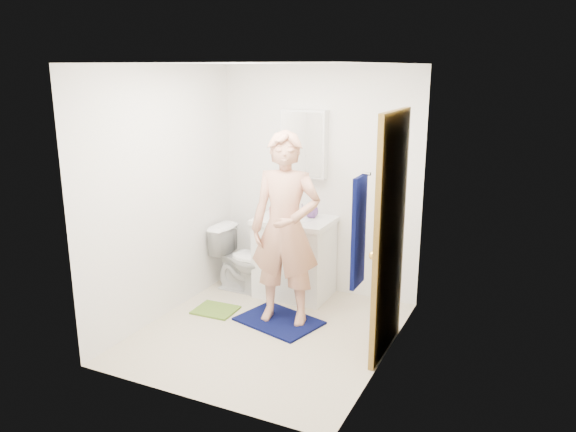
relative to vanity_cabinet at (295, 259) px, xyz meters
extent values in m
cube|color=beige|center=(0.15, -0.91, -0.41)|extent=(2.20, 2.40, 0.02)
cube|color=white|center=(0.15, -0.91, 2.01)|extent=(2.20, 2.40, 0.02)
cube|color=white|center=(0.15, 0.30, 0.80)|extent=(2.20, 0.02, 2.40)
cube|color=white|center=(0.15, -2.12, 0.80)|extent=(2.20, 0.02, 2.40)
cube|color=white|center=(-0.96, -0.91, 0.80)|extent=(0.02, 2.40, 2.40)
cube|color=white|center=(1.26, -0.91, 0.80)|extent=(0.02, 2.40, 2.40)
cube|color=white|center=(0.00, 0.00, 0.00)|extent=(0.75, 0.55, 0.80)
cube|color=white|center=(0.00, 0.00, 0.43)|extent=(0.79, 0.59, 0.05)
cylinder|color=white|center=(0.00, 0.00, 0.44)|extent=(0.40, 0.40, 0.03)
cylinder|color=silver|center=(0.00, 0.18, 0.51)|extent=(0.03, 0.03, 0.12)
cube|color=white|center=(0.00, 0.22, 1.20)|extent=(0.50, 0.12, 0.70)
cube|color=white|center=(0.00, 0.16, 1.20)|extent=(0.46, 0.01, 0.66)
cube|color=olive|center=(1.22, -0.76, 0.62)|extent=(0.05, 0.80, 2.05)
sphere|color=gold|center=(1.18, -1.08, 0.55)|extent=(0.07, 0.07, 0.07)
cube|color=#060B3C|center=(1.18, -1.48, 0.85)|extent=(0.03, 0.24, 0.80)
cylinder|color=silver|center=(1.22, -1.48, 1.27)|extent=(0.06, 0.02, 0.02)
imported|color=white|center=(-0.54, -0.11, -0.04)|extent=(0.71, 0.41, 0.71)
cube|color=#060B3C|center=(0.15, -0.68, -0.39)|extent=(0.87, 0.72, 0.02)
cube|color=olive|center=(-0.54, -0.73, -0.39)|extent=(0.42, 0.36, 0.02)
imported|color=#D16165|center=(-0.20, -0.06, 0.54)|extent=(0.08, 0.08, 0.18)
imported|color=#653E8A|center=(0.15, 0.10, 0.50)|extent=(0.14, 0.14, 0.11)
imported|color=tan|center=(0.20, -0.64, 0.53)|extent=(0.72, 0.53, 1.81)
camera|label=1|loc=(2.35, -5.11, 1.97)|focal=35.00mm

